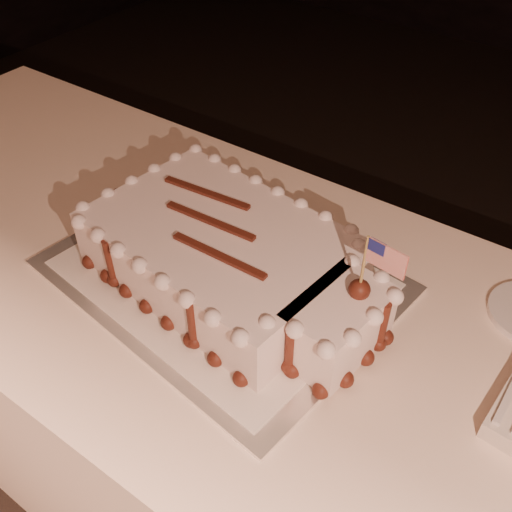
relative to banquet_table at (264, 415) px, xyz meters
The scene contains 4 objects.
banquet_table is the anchor object (origin of this frame).
cake_board 0.39m from the banquet_table, behind, with size 0.61×0.46×0.01m, color white.
doily 0.40m from the banquet_table, behind, with size 0.55×0.42×0.00m, color white.
sheet_cake 0.45m from the banquet_table, behind, with size 0.60×0.39×0.23m.
Camera 1 is at (0.40, 0.01, 1.50)m, focal length 40.00 mm.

